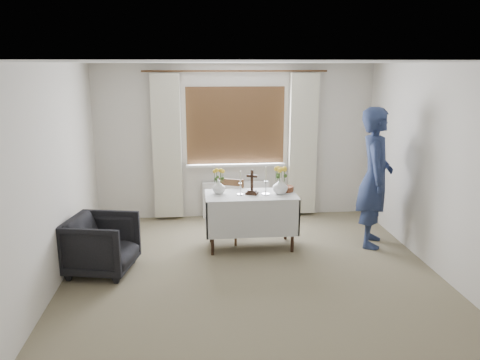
% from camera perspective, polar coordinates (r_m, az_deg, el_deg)
% --- Properties ---
extents(ground, '(5.00, 5.00, 0.00)m').
position_cam_1_polar(ground, '(5.63, 1.74, -12.21)').
color(ground, '#807658').
rests_on(ground, ground).
extents(altar_table, '(1.24, 0.64, 0.76)m').
position_cam_1_polar(altar_table, '(6.48, 1.31, -4.99)').
color(altar_table, silver).
rests_on(altar_table, ground).
extents(wooden_chair, '(0.53, 0.53, 0.88)m').
position_cam_1_polar(wooden_chair, '(6.70, -1.51, -3.80)').
color(wooden_chair, '#55331D').
rests_on(wooden_chair, ground).
extents(armchair, '(0.91, 0.89, 0.70)m').
position_cam_1_polar(armchair, '(5.97, -16.51, -7.56)').
color(armchair, black).
rests_on(armchair, ground).
extents(person, '(0.67, 0.82, 1.93)m').
position_cam_1_polar(person, '(6.68, 16.11, 0.28)').
color(person, navy).
rests_on(person, ground).
extents(radiator, '(1.10, 0.10, 0.60)m').
position_cam_1_polar(radiator, '(7.77, -0.51, -2.37)').
color(radiator, white).
rests_on(radiator, ground).
extents(wooden_cross, '(0.19, 0.17, 0.34)m').
position_cam_1_polar(wooden_cross, '(6.32, 1.47, -0.26)').
color(wooden_cross, black).
rests_on(wooden_cross, altar_table).
extents(candlestick_left, '(0.11, 0.11, 0.33)m').
position_cam_1_polar(candlestick_left, '(6.30, 0.04, -0.36)').
color(candlestick_left, silver).
rests_on(candlestick_left, altar_table).
extents(candlestick_right, '(0.13, 0.13, 0.38)m').
position_cam_1_polar(candlestick_right, '(6.31, 3.17, -0.09)').
color(candlestick_right, silver).
rests_on(candlestick_right, altar_table).
extents(flower_vase_left, '(0.23, 0.23, 0.19)m').
position_cam_1_polar(flower_vase_left, '(6.38, -2.60, -0.83)').
color(flower_vase_left, white).
rests_on(flower_vase_left, altar_table).
extents(flower_vase_right, '(0.24, 0.24, 0.22)m').
position_cam_1_polar(flower_vase_right, '(6.38, 4.92, -0.73)').
color(flower_vase_right, white).
rests_on(flower_vase_right, altar_table).
extents(wicker_basket, '(0.23, 0.23, 0.07)m').
position_cam_1_polar(wicker_basket, '(6.53, 5.71, -1.07)').
color(wicker_basket, brown).
rests_on(wicker_basket, altar_table).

